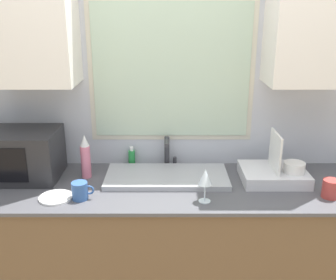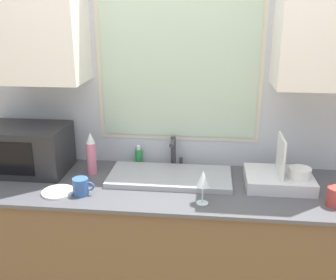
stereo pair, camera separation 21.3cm
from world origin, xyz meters
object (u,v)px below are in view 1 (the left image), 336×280
Objects in this scene: soap_bottle at (133,157)px; dish_rack at (277,173)px; spray_bottle at (87,157)px; mug_near_sink at (81,191)px; faucet at (169,150)px; microwave at (16,154)px; wine_glass at (206,178)px.

dish_rack is at bearing -15.09° from soap_bottle.
spray_bottle is 2.23× the size of mug_near_sink.
dish_rack is at bearing -2.60° from spray_bottle.
soap_bottle is at bearing 164.91° from dish_rack.
faucet is 0.38× the size of microwave.
mug_near_sink is at bearing -33.09° from microwave.
dish_rack is at bearing -18.13° from faucet.
dish_rack reaches higher than wine_glass.
dish_rack reaches higher than spray_bottle.
spray_bottle is 2.09× the size of soap_bottle.
dish_rack is 0.51m from wine_glass.
spray_bottle is (-0.48, -0.15, 0.01)m from faucet.
faucet reaches higher than soap_bottle.
spray_bottle reaches higher than soap_bottle.
microwave reaches higher than mug_near_sink.
faucet is 0.64m from mug_near_sink.
soap_bottle is at bearing 63.58° from mug_near_sink.
dish_rack is 1.11m from mug_near_sink.
microwave is 2.84× the size of wine_glass.
wine_glass is at bearing -2.39° from mug_near_sink.
spray_bottle is 1.45× the size of wine_glass.
wine_glass reaches higher than soap_bottle.
wine_glass is (0.68, -0.31, 0.01)m from spray_bottle.
faucet is 1.08× the size of wine_glass.
faucet is at bearing 17.72° from spray_bottle.
microwave is (-0.90, -0.15, 0.03)m from faucet.
microwave is 4.36× the size of mug_near_sink.
mug_near_sink is 0.66m from wine_glass.
mug_near_sink is (-1.09, -0.23, -0.00)m from dish_rack.
wine_glass is at bearing -148.95° from dish_rack.
spray_bottle is at bearing 94.63° from mug_near_sink.
microwave reaches higher than wine_glass.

